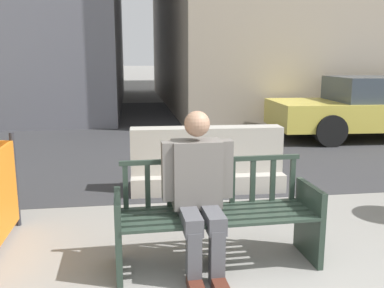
{
  "coord_description": "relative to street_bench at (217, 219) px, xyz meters",
  "views": [
    {
      "loc": [
        -0.77,
        -2.25,
        1.73
      ],
      "look_at": [
        -0.08,
        2.56,
        0.75
      ],
      "focal_mm": 40.0,
      "sensor_mm": 36.0,
      "label": 1
    }
  ],
  "objects": [
    {
      "name": "street_bench",
      "position": [
        0.0,
        0.0,
        0.0
      ],
      "size": [
        1.7,
        0.57,
        0.88
      ],
      "color": "#28382D",
      "rests_on": "ground"
    },
    {
      "name": "jersey_barrier_centre",
      "position": [
        0.29,
        2.12,
        -0.06
      ],
      "size": [
        2.02,
        0.74,
        0.84
      ],
      "color": "#ADA89E",
      "rests_on": "ground"
    },
    {
      "name": "seated_person",
      "position": [
        -0.17,
        -0.06,
        0.29
      ],
      "size": [
        0.58,
        0.73,
        1.31
      ],
      "color": "#66605B",
      "rests_on": "ground"
    },
    {
      "name": "street_asphalt",
      "position": [
        0.08,
        7.61,
        -0.39
      ],
      "size": [
        120.0,
        12.0,
        0.01
      ],
      "primitive_type": "cube",
      "color": "#333335",
      "rests_on": "ground"
    },
    {
      "name": "car_sedan_mid",
      "position": [
        4.77,
        5.27,
        0.29
      ],
      "size": [
        4.81,
        2.04,
        1.34
      ],
      "color": "#DBC64C",
      "rests_on": "ground"
    }
  ]
}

